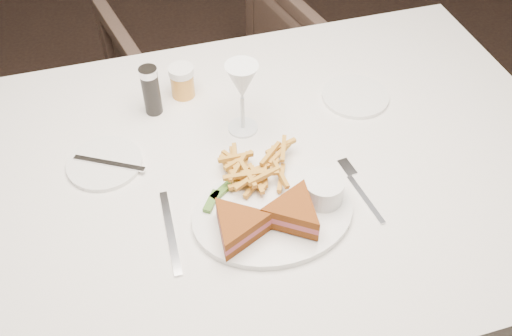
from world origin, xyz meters
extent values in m
plane|color=black|center=(0.00, 0.00, 0.00)|extent=(5.00, 5.00, 0.00)
cube|color=silver|center=(0.06, -0.09, 0.38)|extent=(1.48, 1.03, 0.75)
imported|color=#443229|center=(0.13, 0.76, 0.34)|extent=(0.79, 0.76, 0.67)
ellipsoid|color=white|center=(0.07, -0.23, 0.76)|extent=(0.33, 0.26, 0.01)
cube|color=silver|center=(-0.13, -0.22, 0.75)|extent=(0.02, 0.21, 0.00)
cylinder|color=white|center=(-0.25, -0.01, 0.76)|extent=(0.16, 0.16, 0.01)
cylinder|color=white|center=(0.35, 0.07, 0.76)|extent=(0.16, 0.16, 0.01)
cylinder|color=black|center=(-0.12, 0.14, 0.81)|extent=(0.04, 0.04, 0.12)
cylinder|color=orange|center=(-0.05, 0.18, 0.79)|extent=(0.06, 0.06, 0.08)
cube|color=#406C25|center=(-0.02, -0.16, 0.77)|extent=(0.05, 0.05, 0.01)
cube|color=#406C25|center=(-0.04, -0.18, 0.77)|extent=(0.04, 0.06, 0.01)
cylinder|color=white|center=(0.17, -0.22, 0.79)|extent=(0.08, 0.08, 0.05)
camera|label=1|loc=(-0.13, -0.91, 1.63)|focal=40.00mm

